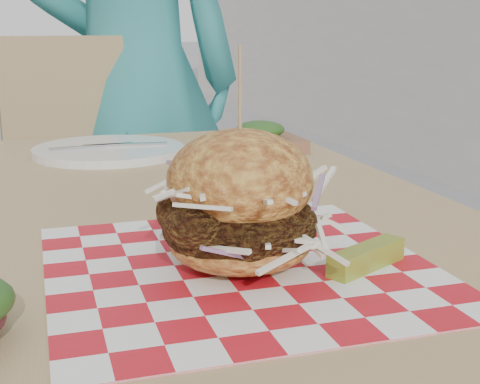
{
  "coord_description": "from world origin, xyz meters",
  "views": [
    {
      "loc": [
        -0.46,
        -1.16,
        0.98
      ],
      "look_at": [
        -0.28,
        -0.59,
        0.82
      ],
      "focal_mm": 50.0,
      "sensor_mm": 36.0,
      "label": 1
    }
  ],
  "objects_px": {
    "patio_table": "(145,267)",
    "sandwich": "(240,208)",
    "diner": "(132,78)",
    "patio_chair": "(84,193)"
  },
  "relations": [
    {
      "from": "patio_table",
      "to": "patio_chair",
      "type": "relative_size",
      "value": 1.26
    },
    {
      "from": "diner",
      "to": "patio_table",
      "type": "distance_m",
      "value": 1.11
    },
    {
      "from": "patio_chair",
      "to": "sandwich",
      "type": "bearing_deg",
      "value": -94.93
    },
    {
      "from": "patio_table",
      "to": "diner",
      "type": "bearing_deg",
      "value": 82.31
    },
    {
      "from": "patio_table",
      "to": "sandwich",
      "type": "xyz_separation_m",
      "value": [
        0.05,
        -0.24,
        0.14
      ]
    },
    {
      "from": "patio_chair",
      "to": "sandwich",
      "type": "distance_m",
      "value": 1.18
    },
    {
      "from": "diner",
      "to": "sandwich",
      "type": "height_order",
      "value": "diner"
    },
    {
      "from": "diner",
      "to": "patio_table",
      "type": "xyz_separation_m",
      "value": [
        -0.15,
        -1.09,
        -0.16
      ]
    },
    {
      "from": "patio_table",
      "to": "sandwich",
      "type": "distance_m",
      "value": 0.28
    },
    {
      "from": "patio_chair",
      "to": "patio_table",
      "type": "bearing_deg",
      "value": -97.46
    }
  ]
}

